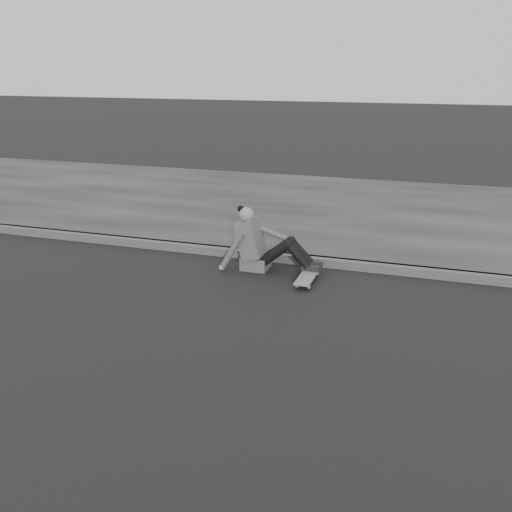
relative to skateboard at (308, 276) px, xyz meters
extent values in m
plane|color=black|center=(0.85, -1.93, -0.07)|extent=(80.00, 80.00, 0.00)
cube|color=#4C4C4C|center=(0.85, 0.65, -0.01)|extent=(24.00, 0.16, 0.12)
cube|color=#313131|center=(0.85, 3.67, -0.01)|extent=(24.00, 6.00, 0.12)
cylinder|color=gray|center=(-0.07, -0.26, -0.04)|extent=(0.03, 0.05, 0.05)
cylinder|color=gray|center=(0.08, -0.26, -0.04)|extent=(0.03, 0.05, 0.05)
cylinder|color=gray|center=(-0.07, 0.26, -0.04)|extent=(0.03, 0.05, 0.05)
cylinder|color=gray|center=(0.08, 0.26, -0.04)|extent=(0.03, 0.05, 0.05)
cube|color=#2B2B2D|center=(0.00, -0.26, -0.02)|extent=(0.16, 0.04, 0.03)
cube|color=#2B2B2D|center=(0.00, 0.26, -0.02)|extent=(0.16, 0.04, 0.03)
cube|color=slate|center=(0.00, 0.00, 0.01)|extent=(0.20, 0.78, 0.02)
cube|color=#515153|center=(-0.80, 0.25, 0.02)|extent=(0.36, 0.34, 0.18)
cube|color=#515153|center=(-0.87, 0.25, 0.36)|extent=(0.37, 0.40, 0.57)
cube|color=#515153|center=(-1.00, 0.25, 0.48)|extent=(0.14, 0.30, 0.20)
cylinder|color=gray|center=(-0.92, 0.25, 0.60)|extent=(0.09, 0.09, 0.08)
sphere|color=gray|center=(-0.93, 0.25, 0.69)|extent=(0.20, 0.20, 0.20)
sphere|color=black|center=(-1.02, 0.27, 0.76)|extent=(0.09, 0.09, 0.09)
cylinder|color=black|center=(-0.48, 0.16, 0.21)|extent=(0.43, 0.13, 0.39)
cylinder|color=black|center=(-0.48, 0.34, 0.21)|extent=(0.43, 0.13, 0.39)
cylinder|color=black|center=(-0.18, 0.16, 0.21)|extent=(0.35, 0.11, 0.36)
cylinder|color=black|center=(-0.18, 0.34, 0.21)|extent=(0.35, 0.11, 0.36)
sphere|color=black|center=(-0.32, 0.16, 0.35)|extent=(0.13, 0.13, 0.13)
sphere|color=black|center=(-0.32, 0.34, 0.35)|extent=(0.13, 0.13, 0.13)
cube|color=black|center=(0.00, 0.16, 0.05)|extent=(0.24, 0.08, 0.07)
cube|color=black|center=(0.00, 0.34, 0.05)|extent=(0.24, 0.08, 0.07)
cylinder|color=#515153|center=(-1.07, 0.04, 0.22)|extent=(0.38, 0.08, 0.58)
sphere|color=gray|center=(-1.22, 0.03, -0.03)|extent=(0.08, 0.08, 0.08)
cylinder|color=#515153|center=(-0.63, 0.41, 0.42)|extent=(0.48, 0.08, 0.21)
camera|label=1|loc=(1.52, -6.82, 2.61)|focal=40.00mm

